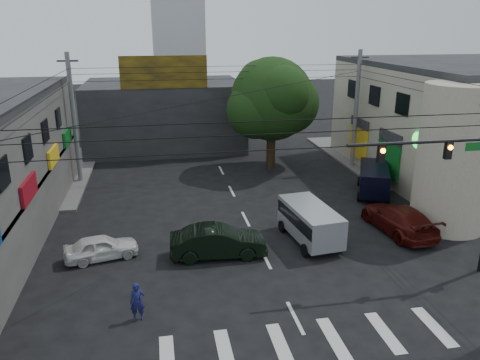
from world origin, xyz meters
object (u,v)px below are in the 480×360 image
object	(u,v)px
white_compact	(101,247)
navy_van	(374,181)
utility_pole_far_right	(356,110)
maroon_sedan	(399,219)
silver_minivan	(310,224)
dark_sedan	(218,242)
utility_pole_far_left	(74,120)
traffic_gantry	(462,174)
traffic_officer	(137,302)
street_tree	(272,100)

from	to	relation	value
white_compact	navy_van	distance (m)	18.27
utility_pole_far_right	white_compact	world-z (taller)	utility_pole_far_right
maroon_sedan	silver_minivan	distance (m)	5.19
dark_sedan	utility_pole_far_left	bearing A→B (deg)	34.70
traffic_gantry	utility_pole_far_right	xyz separation A→B (m)	(2.68, 17.00, -0.23)
dark_sedan	maroon_sedan	size ratio (longest dim) A/B	0.88
traffic_officer	utility_pole_far_left	bearing A→B (deg)	102.60
traffic_gantry	navy_van	distance (m)	11.51
silver_minivan	utility_pole_far_left	bearing A→B (deg)	40.24
utility_pole_far_left	maroon_sedan	size ratio (longest dim) A/B	1.69
silver_minivan	traffic_officer	world-z (taller)	silver_minivan
white_compact	maroon_sedan	bearing A→B (deg)	-101.75
utility_pole_far_right	maroon_sedan	xyz separation A→B (m)	(-2.59, -12.26, -3.83)
navy_van	white_compact	bearing A→B (deg)	134.39
traffic_gantry	navy_van	bearing A→B (deg)	82.14
dark_sedan	traffic_officer	world-z (taller)	traffic_officer
dark_sedan	traffic_gantry	bearing A→B (deg)	-107.15
street_tree	traffic_officer	xyz separation A→B (m)	(-10.00, -19.00, -4.69)
dark_sedan	navy_van	size ratio (longest dim) A/B	0.95
dark_sedan	utility_pole_far_right	bearing A→B (deg)	-40.78
traffic_gantry	silver_minivan	size ratio (longest dim) A/B	1.55
street_tree	traffic_officer	distance (m)	21.98
dark_sedan	maroon_sedan	distance (m)	10.20
traffic_gantry	dark_sedan	distance (m)	11.45
traffic_officer	dark_sedan	bearing A→B (deg)	49.66
navy_van	traffic_officer	size ratio (longest dim) A/B	3.23
street_tree	white_compact	world-z (taller)	street_tree
street_tree	dark_sedan	bearing A→B (deg)	-113.50
street_tree	traffic_gantry	xyz separation A→B (m)	(3.82, -18.00, -0.64)
utility_pole_far_left	silver_minivan	bearing A→B (deg)	-43.40
navy_van	traffic_gantry	bearing A→B (deg)	-163.52
street_tree	dark_sedan	xyz separation A→B (m)	(-6.23, -14.33, -4.70)
navy_van	traffic_officer	distance (m)	19.28
maroon_sedan	silver_minivan	world-z (taller)	silver_minivan
utility_pole_far_left	maroon_sedan	bearing A→B (deg)	-33.66
silver_minivan	navy_van	size ratio (longest dim) A/B	0.92
traffic_gantry	street_tree	bearing A→B (deg)	101.99
utility_pole_far_right	traffic_officer	world-z (taller)	utility_pole_far_right
street_tree	utility_pole_far_right	distance (m)	6.63
utility_pole_far_left	dark_sedan	xyz separation A→B (m)	(8.27, -13.33, -3.83)
utility_pole_far_right	traffic_officer	size ratio (longest dim) A/B	5.89
traffic_gantry	traffic_officer	world-z (taller)	traffic_gantry
navy_van	traffic_officer	xyz separation A→B (m)	(-15.31, -11.73, -0.16)
utility_pole_far_right	dark_sedan	size ratio (longest dim) A/B	1.93
traffic_gantry	utility_pole_far_left	xyz separation A→B (m)	(-18.32, 17.00, -0.23)
street_tree	utility_pole_far_right	world-z (taller)	utility_pole_far_right
street_tree	traffic_gantry	world-z (taller)	street_tree
white_compact	traffic_gantry	bearing A→B (deg)	-118.66
street_tree	silver_minivan	size ratio (longest dim) A/B	1.87
maroon_sedan	traffic_gantry	bearing A→B (deg)	83.76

